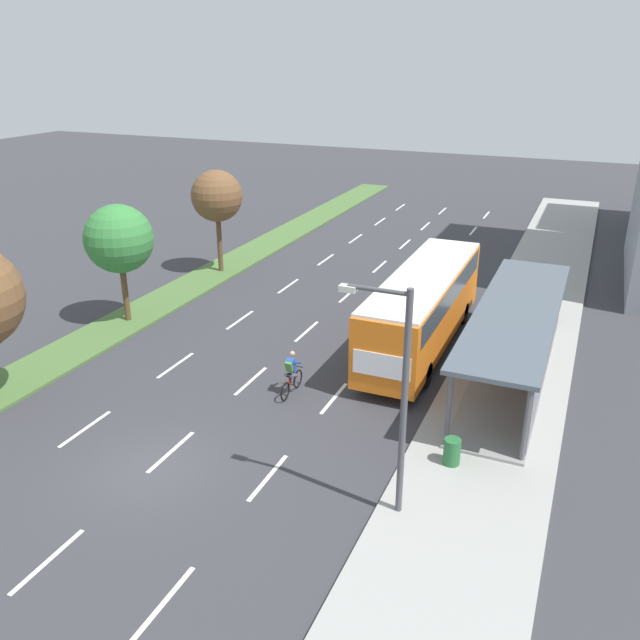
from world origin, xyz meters
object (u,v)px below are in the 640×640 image
object	(u,v)px
median_tree_second	(119,239)
trash_bin	(452,451)
bus	(423,302)
cyclist	(291,375)
median_tree_third	(217,196)
bus_shelter	(522,337)
streetlight	(398,389)

from	to	relation	value
median_tree_second	trash_bin	size ratio (longest dim) A/B	6.47
bus	median_tree_second	bearing A→B (deg)	-168.73
cyclist	median_tree_third	size ratio (longest dim) A/B	0.32
median_tree_third	cyclist	bearing A→B (deg)	-49.03
cyclist	trash_bin	world-z (taller)	cyclist
median_tree_third	bus	bearing A→B (deg)	-22.48
bus_shelter	cyclist	distance (m)	8.85
cyclist	median_tree_second	distance (m)	11.17
median_tree_second	median_tree_third	world-z (taller)	median_tree_third
cyclist	bus_shelter	bearing A→B (deg)	29.75
bus_shelter	trash_bin	size ratio (longest dim) A/B	14.62
median_tree_second	median_tree_third	bearing A→B (deg)	89.07
bus_shelter	trash_bin	distance (m)	6.89
streetlight	bus_shelter	bearing A→B (deg)	77.40
bus_shelter	median_tree_third	distance (m)	19.22
bus_shelter	median_tree_second	xyz separation A→B (m)	(-17.78, -1.04, 2.17)
bus	cyclist	xyz separation A→B (m)	(-3.35, -6.01, -1.28)
bus_shelter	cyclist	bearing A→B (deg)	-150.25
cyclist	streetlight	xyz separation A→B (m)	(5.51, -5.09, 3.10)
cyclist	streetlight	world-z (taller)	streetlight
cyclist	median_tree_second	size ratio (longest dim) A/B	0.33
bus	trash_bin	bearing A→B (deg)	-68.99
streetlight	trash_bin	distance (m)	4.44
bus	median_tree_second	distance (m)	13.91
bus_shelter	median_tree_third	xyz separation A→B (m)	(-17.65, 7.18, 2.56)
cyclist	bus	bearing A→B (deg)	60.90
bus_shelter	bus	size ratio (longest dim) A/B	1.10
bus_shelter	cyclist	world-z (taller)	bus_shelter
streetlight	trash_bin	bearing A→B (deg)	69.56
bus	cyclist	world-z (taller)	bus
median_tree_third	trash_bin	world-z (taller)	median_tree_third
bus_shelter	bus	xyz separation A→B (m)	(-4.28, 1.65, 0.20)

